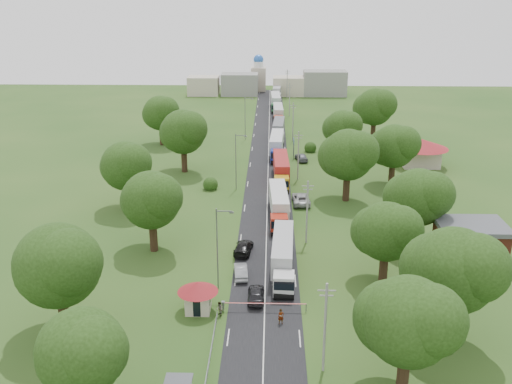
{
  "coord_description": "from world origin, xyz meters",
  "views": [
    {
      "loc": [
        0.54,
        -78.94,
        32.99
      ],
      "look_at": [
        -1.76,
        5.32,
        3.0
      ],
      "focal_mm": 40.0,
      "sensor_mm": 36.0,
      "label": 1
    }
  ],
  "objects_px": {
    "guard_booth": "(198,293)",
    "car_lane_mid": "(241,271)",
    "info_sign": "(294,144)",
    "pedestrian_near": "(281,317)",
    "boom_barrier": "(252,304)",
    "truck_0": "(283,255)",
    "car_lane_front": "(256,294)"
  },
  "relations": [
    {
      "from": "boom_barrier",
      "to": "car_lane_mid",
      "type": "bearing_deg",
      "value": 101.71
    },
    {
      "from": "boom_barrier",
      "to": "car_lane_mid",
      "type": "height_order",
      "value": "car_lane_mid"
    },
    {
      "from": "guard_booth",
      "to": "car_lane_mid",
      "type": "distance_m",
      "value": 9.09
    },
    {
      "from": "car_lane_front",
      "to": "car_lane_mid",
      "type": "distance_m",
      "value": 5.93
    },
    {
      "from": "boom_barrier",
      "to": "car_lane_mid",
      "type": "distance_m",
      "value": 8.1
    },
    {
      "from": "guard_booth",
      "to": "car_lane_front",
      "type": "height_order",
      "value": "guard_booth"
    },
    {
      "from": "car_lane_front",
      "to": "pedestrian_near",
      "type": "height_order",
      "value": "pedestrian_near"
    },
    {
      "from": "info_sign",
      "to": "pedestrian_near",
      "type": "height_order",
      "value": "info_sign"
    },
    {
      "from": "boom_barrier",
      "to": "truck_0",
      "type": "xyz_separation_m",
      "value": [
        3.47,
        9.66,
        1.22
      ]
    },
    {
      "from": "guard_booth",
      "to": "car_lane_mid",
      "type": "height_order",
      "value": "guard_booth"
    },
    {
      "from": "guard_booth",
      "to": "truck_0",
      "type": "relative_size",
      "value": 0.31
    },
    {
      "from": "guard_booth",
      "to": "info_sign",
      "type": "relative_size",
      "value": 1.07
    },
    {
      "from": "guard_booth",
      "to": "car_lane_mid",
      "type": "xyz_separation_m",
      "value": [
        4.2,
        7.93,
        -1.44
      ]
    },
    {
      "from": "info_sign",
      "to": "car_lane_front",
      "type": "height_order",
      "value": "info_sign"
    },
    {
      "from": "boom_barrier",
      "to": "guard_booth",
      "type": "distance_m",
      "value": 5.98
    },
    {
      "from": "guard_booth",
      "to": "car_lane_mid",
      "type": "relative_size",
      "value": 1.0
    },
    {
      "from": "truck_0",
      "to": "pedestrian_near",
      "type": "height_order",
      "value": "truck_0"
    },
    {
      "from": "car_lane_front",
      "to": "boom_barrier",
      "type": "bearing_deg",
      "value": 80.9
    },
    {
      "from": "truck_0",
      "to": "guard_booth",
      "type": "bearing_deg",
      "value": -133.96
    },
    {
      "from": "boom_barrier",
      "to": "car_lane_mid",
      "type": "relative_size",
      "value": 2.1
    },
    {
      "from": "boom_barrier",
      "to": "guard_booth",
      "type": "relative_size",
      "value": 2.1
    },
    {
      "from": "truck_0",
      "to": "pedestrian_near",
      "type": "relative_size",
      "value": 8.54
    },
    {
      "from": "pedestrian_near",
      "to": "info_sign",
      "type": "bearing_deg",
      "value": 76.91
    },
    {
      "from": "boom_barrier",
      "to": "truck_0",
      "type": "height_order",
      "value": "truck_0"
    },
    {
      "from": "info_sign",
      "to": "pedestrian_near",
      "type": "bearing_deg",
      "value": -93.18
    },
    {
      "from": "info_sign",
      "to": "truck_0",
      "type": "height_order",
      "value": "info_sign"
    },
    {
      "from": "info_sign",
      "to": "pedestrian_near",
      "type": "xyz_separation_m",
      "value": [
        -3.47,
        -62.39,
        -2.16
      ]
    },
    {
      "from": "car_lane_front",
      "to": "pedestrian_near",
      "type": "xyz_separation_m",
      "value": [
        2.73,
        -4.73,
        0.06
      ]
    },
    {
      "from": "pedestrian_near",
      "to": "boom_barrier",
      "type": "bearing_deg",
      "value": 132.41
    },
    {
      "from": "info_sign",
      "to": "truck_0",
      "type": "distance_m",
      "value": 50.44
    },
    {
      "from": "car_lane_mid",
      "to": "pedestrian_near",
      "type": "height_order",
      "value": "pedestrian_near"
    },
    {
      "from": "car_lane_mid",
      "to": "guard_booth",
      "type": "bearing_deg",
      "value": 56.49
    }
  ]
}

